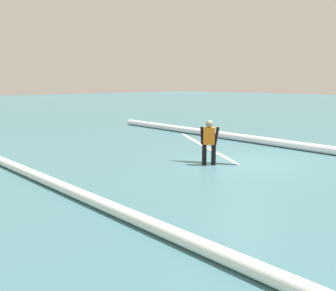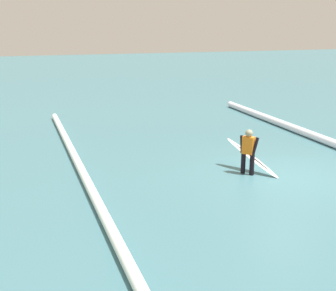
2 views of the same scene
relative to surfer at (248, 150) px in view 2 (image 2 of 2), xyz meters
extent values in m
plane|color=#3F6F79|center=(-0.60, -0.97, -0.76)|extent=(122.07, 122.07, 0.00)
cylinder|color=black|center=(0.12, 0.08, -0.44)|extent=(0.14, 0.14, 0.63)
cylinder|color=black|center=(-0.12, -0.08, -0.44)|extent=(0.14, 0.14, 0.63)
cube|color=orange|center=(0.00, 0.00, 0.13)|extent=(0.39, 0.36, 0.52)
sphere|color=gray|center=(0.00, 0.00, 0.49)|extent=(0.22, 0.22, 0.22)
cylinder|color=black|center=(0.18, 0.12, 0.13)|extent=(0.09, 0.13, 0.54)
cylinder|color=black|center=(-0.18, -0.12, 0.13)|extent=(0.09, 0.22, 0.54)
ellipsoid|color=white|center=(0.17, -0.25, -0.32)|extent=(1.82, 1.04, 0.91)
ellipsoid|color=black|center=(0.17, -0.25, -0.32)|extent=(1.41, 0.73, 0.74)
cylinder|color=white|center=(-2.46, 4.74, -0.63)|extent=(25.73, 0.99, 0.24)
camera|label=1|loc=(-7.35, 8.81, 1.75)|focal=41.20mm
camera|label=2|loc=(-10.69, 6.62, 3.47)|focal=46.73mm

